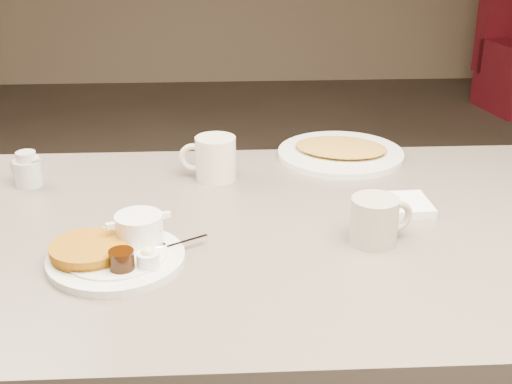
{
  "coord_description": "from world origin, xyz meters",
  "views": [
    {
      "loc": [
        -0.07,
        -1.26,
        1.38
      ],
      "look_at": [
        0.0,
        0.02,
        0.82
      ],
      "focal_mm": 49.85,
      "sensor_mm": 36.0,
      "label": 1
    }
  ],
  "objects_px": {
    "main_plate": "(117,249)",
    "creamer_right": "(27,170)",
    "hash_plate": "(341,152)",
    "diner_table": "(257,302)",
    "coffee_mug_near": "(376,220)",
    "coffee_mug_far": "(214,158)"
  },
  "relations": [
    {
      "from": "main_plate",
      "to": "creamer_right",
      "type": "xyz_separation_m",
      "value": [
        -0.24,
        0.36,
        0.01
      ]
    },
    {
      "from": "hash_plate",
      "to": "main_plate",
      "type": "bearing_deg",
      "value": -134.01
    },
    {
      "from": "diner_table",
      "to": "hash_plate",
      "type": "xyz_separation_m",
      "value": [
        0.23,
        0.39,
        0.18
      ]
    },
    {
      "from": "coffee_mug_near",
      "to": "main_plate",
      "type": "bearing_deg",
      "value": -174.33
    },
    {
      "from": "diner_table",
      "to": "coffee_mug_near",
      "type": "distance_m",
      "value": 0.32
    },
    {
      "from": "main_plate",
      "to": "coffee_mug_near",
      "type": "height_order",
      "value": "coffee_mug_near"
    },
    {
      "from": "coffee_mug_near",
      "to": "hash_plate",
      "type": "bearing_deg",
      "value": 88.77
    },
    {
      "from": "diner_table",
      "to": "main_plate",
      "type": "xyz_separation_m",
      "value": [
        -0.26,
        -0.12,
        0.19
      ]
    },
    {
      "from": "coffee_mug_far",
      "to": "hash_plate",
      "type": "relative_size",
      "value": 0.36
    },
    {
      "from": "main_plate",
      "to": "coffee_mug_near",
      "type": "bearing_deg",
      "value": 5.67
    },
    {
      "from": "coffee_mug_near",
      "to": "creamer_right",
      "type": "relative_size",
      "value": 1.65
    },
    {
      "from": "creamer_right",
      "to": "hash_plate",
      "type": "relative_size",
      "value": 0.21
    },
    {
      "from": "coffee_mug_near",
      "to": "hash_plate",
      "type": "height_order",
      "value": "coffee_mug_near"
    },
    {
      "from": "diner_table",
      "to": "main_plate",
      "type": "height_order",
      "value": "main_plate"
    },
    {
      "from": "coffee_mug_near",
      "to": "coffee_mug_far",
      "type": "height_order",
      "value": "coffee_mug_far"
    },
    {
      "from": "diner_table",
      "to": "coffee_mug_near",
      "type": "relative_size",
      "value": 10.94
    },
    {
      "from": "coffee_mug_near",
      "to": "creamer_right",
      "type": "xyz_separation_m",
      "value": [
        -0.72,
        0.31,
        -0.01
      ]
    },
    {
      "from": "main_plate",
      "to": "coffee_mug_far",
      "type": "relative_size",
      "value": 2.37
    },
    {
      "from": "coffee_mug_near",
      "to": "hash_plate",
      "type": "xyz_separation_m",
      "value": [
        0.01,
        0.46,
        -0.03
      ]
    },
    {
      "from": "coffee_mug_far",
      "to": "creamer_right",
      "type": "relative_size",
      "value": 1.67
    },
    {
      "from": "main_plate",
      "to": "hash_plate",
      "type": "bearing_deg",
      "value": 45.99
    },
    {
      "from": "diner_table",
      "to": "creamer_right",
      "type": "distance_m",
      "value": 0.6
    }
  ]
}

